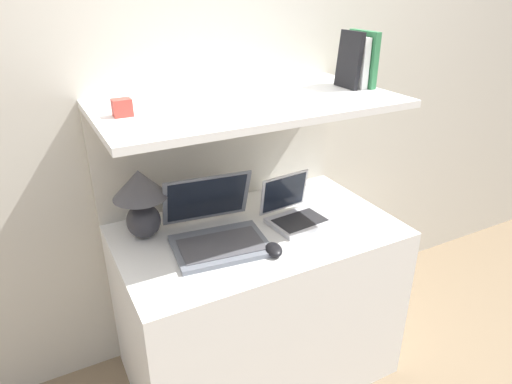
% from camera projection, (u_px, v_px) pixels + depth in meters
% --- Properties ---
extents(wall_back, '(6.00, 0.05, 2.40)m').
position_uv_depth(wall_back, '(215.00, 106.00, 2.04)').
color(wall_back, beige).
rests_on(wall_back, ground_plane).
extents(desk, '(1.16, 0.69, 0.77)m').
position_uv_depth(desk, '(258.00, 303.00, 2.07)').
color(desk, white).
rests_on(desk, ground_plane).
extents(back_riser, '(1.16, 0.04, 1.27)m').
position_uv_depth(back_riser, '(223.00, 220.00, 2.25)').
color(back_riser, beige).
rests_on(back_riser, ground_plane).
extents(shelf, '(1.16, 0.62, 0.03)m').
position_uv_depth(shelf, '(249.00, 104.00, 1.74)').
color(shelf, white).
rests_on(shelf, back_riser).
extents(table_lamp, '(0.21, 0.21, 0.29)m').
position_uv_depth(table_lamp, '(141.00, 197.00, 1.78)').
color(table_lamp, '#2D2D33').
rests_on(table_lamp, desk).
extents(laptop_large, '(0.40, 0.41, 0.25)m').
position_uv_depth(laptop_large, '(216.00, 230.00, 1.80)').
color(laptop_large, slate).
rests_on(laptop_large, desk).
extents(laptop_small, '(0.26, 0.24, 0.19)m').
position_uv_depth(laptop_small, '(294.00, 212.00, 1.95)').
color(laptop_small, silver).
rests_on(laptop_small, desk).
extents(computer_mouse, '(0.09, 0.11, 0.03)m').
position_uv_depth(computer_mouse, '(274.00, 250.00, 1.73)').
color(computer_mouse, black).
rests_on(computer_mouse, desk).
extents(router_box, '(0.12, 0.06, 0.12)m').
position_uv_depth(router_box, '(224.00, 194.00, 2.08)').
color(router_box, white).
rests_on(router_box, desk).
extents(book_green, '(0.03, 0.17, 0.23)m').
position_uv_depth(book_green, '(363.00, 59.00, 1.91)').
color(book_green, '#2D7042').
rests_on(book_green, shelf).
extents(book_white, '(0.03, 0.14, 0.21)m').
position_uv_depth(book_white, '(356.00, 62.00, 1.90)').
color(book_white, silver).
rests_on(book_white, shelf).
extents(book_black, '(0.04, 0.14, 0.23)m').
position_uv_depth(book_black, '(349.00, 60.00, 1.88)').
color(book_black, black).
rests_on(book_black, shelf).
extents(shelf_gadget, '(0.06, 0.05, 0.06)m').
position_uv_depth(shelf_gadget, '(122.00, 108.00, 1.52)').
color(shelf_gadget, '#CC3D33').
rests_on(shelf_gadget, shelf).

